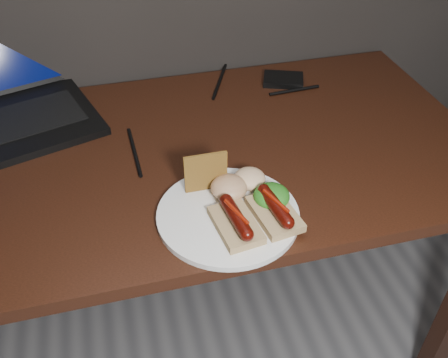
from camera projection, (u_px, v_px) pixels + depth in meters
desk at (175, 183)px, 1.16m from camera, size 1.40×0.70×0.75m
hard_drive at (283, 80)px, 1.35m from camera, size 0.13×0.11×0.02m
desk_cables at (144, 114)px, 1.22m from camera, size 0.98×0.47×0.01m
plate at (228, 215)px, 0.95m from camera, size 0.34×0.34×0.01m
bread_sausage_center at (236, 221)px, 0.90m from camera, size 0.08×0.12×0.04m
bread_sausage_right at (275, 210)px, 0.92m from camera, size 0.09×0.12×0.04m
crispbread at (206, 172)px, 0.97m from camera, size 0.09×0.01×0.08m
salad_greens at (272, 196)px, 0.95m from camera, size 0.07×0.07×0.04m
salsa_mound at (229, 187)px, 0.97m from camera, size 0.07×0.07×0.04m
coleslaw_mound at (250, 179)px, 0.99m from camera, size 0.06×0.06×0.04m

